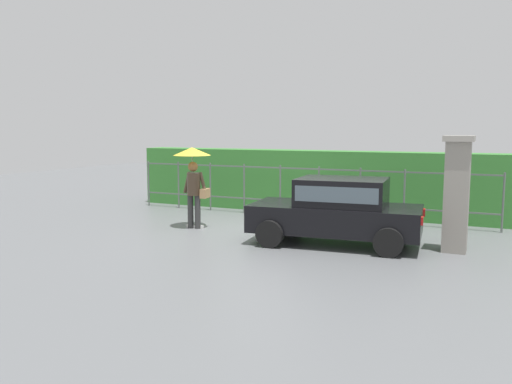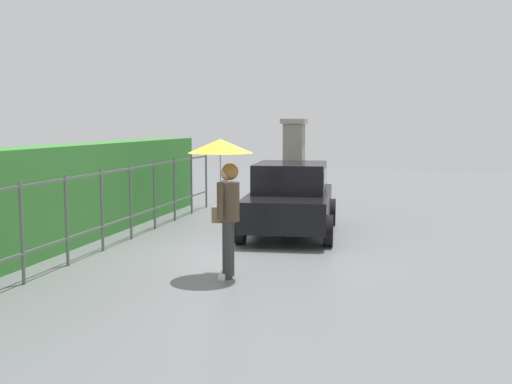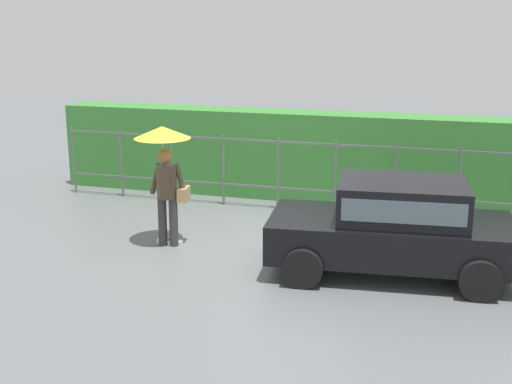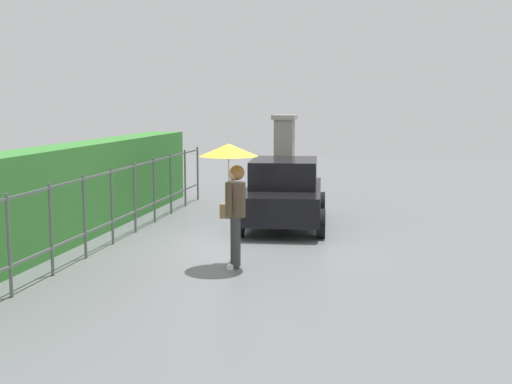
{
  "view_description": "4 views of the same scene",
  "coord_description": "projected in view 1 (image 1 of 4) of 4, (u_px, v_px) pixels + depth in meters",
  "views": [
    {
      "loc": [
        5.26,
        -11.58,
        2.56
      ],
      "look_at": [
        -0.04,
        -0.32,
        1.03
      ],
      "focal_mm": 36.3,
      "sensor_mm": 36.0,
      "label": 1
    },
    {
      "loc": [
        -10.45,
        -2.9,
        2.32
      ],
      "look_at": [
        -0.27,
        -0.4,
        1.13
      ],
      "focal_mm": 42.74,
      "sensor_mm": 36.0,
      "label": 2
    },
    {
      "loc": [
        2.73,
        -10.41,
        3.85
      ],
      "look_at": [
        -0.22,
        -0.3,
        1.07
      ],
      "focal_mm": 46.27,
      "sensor_mm": 36.0,
      "label": 3
    },
    {
      "loc": [
        -12.28,
        -2.76,
        2.78
      ],
      "look_at": [
        -0.24,
        -0.39,
        1.06
      ],
      "focal_mm": 45.9,
      "sensor_mm": 36.0,
      "label": 4
    }
  ],
  "objects": [
    {
      "name": "ground_plane",
      "position": [
        263.0,
        232.0,
        12.93
      ],
      "size": [
        40.0,
        40.0,
        0.0
      ],
      "primitive_type": "plane",
      "color": "slate"
    },
    {
      "name": "car",
      "position": [
        338.0,
        208.0,
        11.45
      ],
      "size": [
        3.86,
        2.14,
        1.48
      ],
      "rotation": [
        0.0,
        0.0,
        3.23
      ],
      "color": "black",
      "rests_on": "ground"
    },
    {
      "name": "pedestrian",
      "position": [
        193.0,
        169.0,
        13.26
      ],
      "size": [
        0.96,
        0.96,
        2.09
      ],
      "rotation": [
        0.0,
        0.0,
        1.69
      ],
      "color": "#333333",
      "rests_on": "ground"
    },
    {
      "name": "gate_pillar",
      "position": [
        457.0,
        193.0,
        10.69
      ],
      "size": [
        0.6,
        0.6,
        2.42
      ],
      "color": "gray",
      "rests_on": "ground"
    },
    {
      "name": "fence_section",
      "position": [
        299.0,
        189.0,
        14.97
      ],
      "size": [
        10.74,
        0.05,
        1.5
      ],
      "color": "#59605B",
      "rests_on": "ground"
    },
    {
      "name": "hedge_row",
      "position": [
        311.0,
        181.0,
        15.88
      ],
      "size": [
        11.69,
        0.9,
        1.9
      ],
      "primitive_type": "cube",
      "color": "#387F33",
      "rests_on": "ground"
    }
  ]
}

